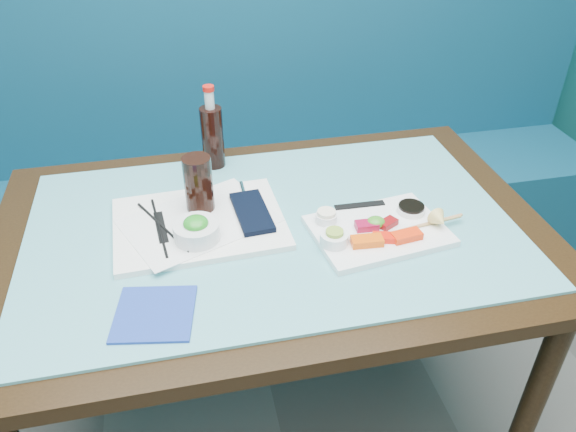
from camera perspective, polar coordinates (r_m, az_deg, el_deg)
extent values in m
cube|color=navy|center=(2.36, -4.97, -0.67)|extent=(3.00, 0.55, 0.45)
cube|color=navy|center=(2.32, -6.35, 12.07)|extent=(3.00, 0.12, 0.95)
cube|color=black|center=(1.44, -1.63, -1.83)|extent=(1.40, 0.90, 0.04)
cylinder|color=black|center=(1.68, 23.65, -16.85)|extent=(0.06, 0.06, 0.71)
cylinder|color=black|center=(2.00, -21.45, -6.36)|extent=(0.06, 0.06, 0.71)
cylinder|color=black|center=(2.12, 13.28, -1.90)|extent=(0.06, 0.06, 0.71)
cube|color=#58A7B0|center=(1.43, -1.65, -1.06)|extent=(1.22, 0.76, 0.01)
cube|color=white|center=(1.41, 9.16, -1.50)|extent=(0.35, 0.27, 0.02)
cube|color=#EF5309|center=(1.34, 8.02, -2.54)|extent=(0.08, 0.04, 0.02)
cube|color=red|center=(1.36, 9.93, -2.18)|extent=(0.07, 0.05, 0.02)
cube|color=#F83009|center=(1.38, 11.95, -1.98)|extent=(0.08, 0.04, 0.02)
cube|color=maroon|center=(1.39, 8.00, -0.97)|extent=(0.06, 0.04, 0.02)
cube|color=maroon|center=(1.41, 10.11, -0.72)|extent=(0.06, 0.05, 0.02)
ellipsoid|color=#3A8C20|center=(1.40, 8.91, -0.60)|extent=(0.05, 0.05, 0.03)
cylinder|color=white|center=(1.34, 4.72, -2.29)|extent=(0.07, 0.07, 0.03)
cylinder|color=#88AB37|center=(1.32, 4.76, -1.65)|extent=(0.05, 0.05, 0.01)
cylinder|color=white|center=(1.41, 3.90, -0.19)|extent=(0.06, 0.06, 0.02)
cylinder|color=white|center=(1.40, 3.92, 0.34)|extent=(0.05, 0.05, 0.01)
cylinder|color=white|center=(1.48, 12.39, 0.65)|extent=(0.08, 0.08, 0.01)
cylinder|color=black|center=(1.47, 12.44, 0.97)|extent=(0.07, 0.07, 0.01)
cone|color=#EBCF6F|center=(1.42, 15.16, -0.40)|extent=(0.05, 0.04, 0.05)
cube|color=black|center=(1.48, 7.29, 1.11)|extent=(0.13, 0.02, 0.00)
cylinder|color=tan|center=(1.43, 13.54, -0.87)|extent=(0.23, 0.05, 0.01)
cylinder|color=tan|center=(1.44, 13.90, -0.84)|extent=(0.20, 0.04, 0.01)
cube|color=white|center=(1.44, -8.99, -0.75)|extent=(0.44, 0.34, 0.02)
cube|color=white|center=(1.43, -9.03, -0.45)|extent=(0.43, 0.37, 0.00)
cylinder|color=silver|center=(1.36, -9.26, -1.58)|extent=(0.12, 0.12, 0.04)
ellipsoid|color=#20891F|center=(1.34, -9.36, -0.71)|extent=(0.07, 0.07, 0.03)
cylinder|color=black|center=(1.44, -9.08, 3.24)|extent=(0.09, 0.09, 0.15)
cube|color=black|center=(1.44, -3.70, 0.40)|extent=(0.09, 0.19, 0.01)
cylinder|color=white|center=(1.52, -4.55, 2.52)|extent=(0.01, 0.09, 0.01)
cylinder|color=black|center=(1.42, -12.96, -1.09)|extent=(0.04, 0.25, 0.01)
cylinder|color=black|center=(1.42, -12.64, -1.05)|extent=(0.12, 0.23, 0.01)
cube|color=black|center=(1.42, -12.79, -1.12)|extent=(0.04, 0.14, 0.00)
cylinder|color=black|center=(1.66, -7.67, 7.91)|extent=(0.08, 0.08, 0.18)
cylinder|color=silver|center=(1.61, -8.00, 11.63)|extent=(0.03, 0.03, 0.05)
cylinder|color=red|center=(1.59, -8.09, 12.72)|extent=(0.04, 0.04, 0.01)
cube|color=#1B3796|center=(1.21, -13.41, -9.61)|extent=(0.19, 0.19, 0.01)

